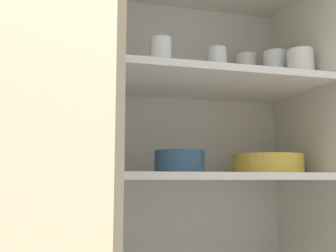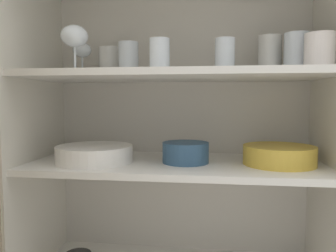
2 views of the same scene
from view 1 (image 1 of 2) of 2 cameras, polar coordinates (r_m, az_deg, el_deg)
The scene contains 17 objects.
cupboard_back_panel at distance 1.35m, azimuth -2.29°, elevation -8.52°, with size 0.96×0.02×1.29m, color silver.
cupboard_side_right at distance 1.36m, azimuth 19.83°, elevation -8.06°, with size 0.02×0.42×1.29m, color silver.
shelf_board_middle at distance 1.15m, azimuth -0.09°, elevation -7.34°, with size 0.93×0.38×0.02m, color white.
shelf_board_upper at distance 1.19m, azimuth -0.08°, elevation 6.52°, with size 0.93×0.38×0.02m, color white.
cupboard_door at distance 0.71m, azimuth -19.92°, elevation -8.64°, with size 0.27×0.42×1.29m.
tumbler_glass_0 at distance 1.35m, azimuth 15.28°, elevation 8.01°, with size 0.08×0.08×0.11m.
tumbler_glass_1 at distance 1.27m, azimuth -12.20°, elevation 8.63°, with size 0.07×0.07×0.10m.
tumbler_glass_2 at distance 1.21m, azimuth -7.87°, elevation 9.46°, with size 0.07×0.07×0.10m.
tumbler_glass_3 at distance 1.13m, azimuth -1.02°, elevation 10.35°, with size 0.06×0.06×0.09m.
tumbler_glass_4 at distance 1.30m, azimuth 18.68°, elevation 8.35°, with size 0.08×0.08×0.10m.
tumbler_glass_5 at distance 1.23m, azimuth 7.12°, elevation 8.94°, with size 0.06×0.06×0.10m.
tumbler_glass_6 at distance 1.39m, azimuth 11.30°, elevation 7.65°, with size 0.07×0.07×0.12m.
wine_glass_0 at distance 1.10m, azimuth -14.10°, elevation 13.95°, with size 0.08×0.08×0.13m.
wine_glass_1 at distance 1.25m, azimuth -16.25°, elevation 10.48°, with size 0.06×0.06×0.11m.
plate_stack_white at distance 1.07m, azimuth -12.81°, elevation -5.13°, with size 0.24×0.24×0.05m.
mixing_bowl_large at distance 1.27m, azimuth 14.24°, elevation -5.24°, with size 0.22×0.22×0.06m.
serving_bowl_small at distance 1.15m, azimuth 1.67°, elevation -5.07°, with size 0.15×0.15×0.06m.
Camera 1 is at (-0.30, -0.93, 0.66)m, focal length 42.00 mm.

